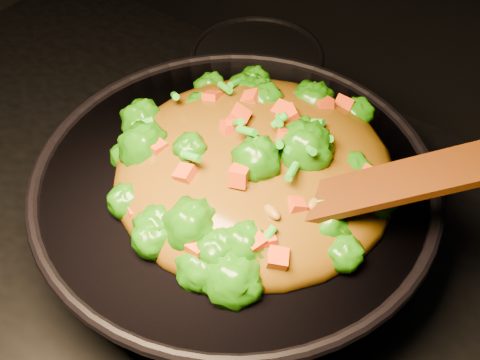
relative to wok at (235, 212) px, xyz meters
The scene contains 4 objects.
wok is the anchor object (origin of this frame).
stir_fry 0.12m from the wok, 39.83° to the left, with size 0.33×0.33×0.11m, color #1C6106, non-canonical shape.
spatula 0.18m from the wok, ahead, with size 0.34×0.05×0.01m, color #371508.
back_pot 0.28m from the wok, 119.36° to the left, with size 0.20×0.20×0.11m, color black.
Camera 1 is at (0.40, -0.31, 1.55)m, focal length 45.00 mm.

